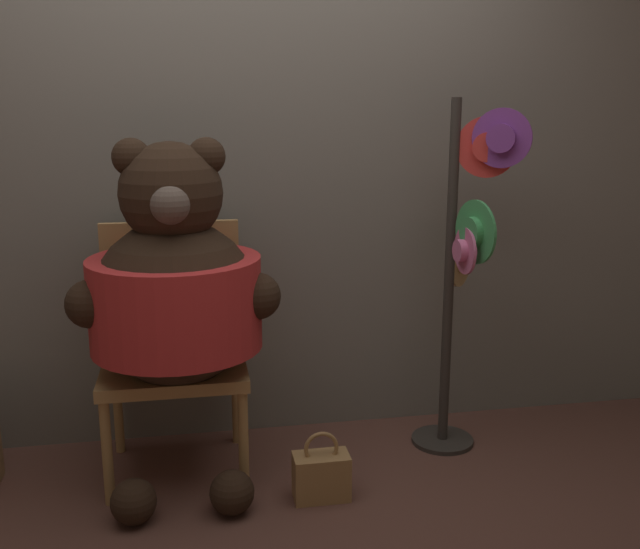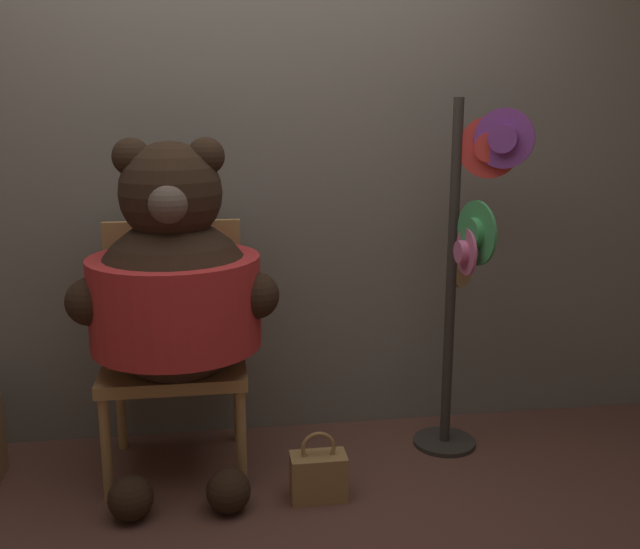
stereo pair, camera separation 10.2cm
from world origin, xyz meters
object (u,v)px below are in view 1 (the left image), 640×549
object	(u,v)px
chair	(174,340)
hat_display_rack	(467,253)
teddy_bear	(176,292)
handbag_on_ground	(321,475)

from	to	relation	value
chair	hat_display_rack	distance (m)	1.29
chair	hat_display_rack	bearing A→B (deg)	-4.50
teddy_bear	handbag_on_ground	bearing A→B (deg)	-24.45
chair	handbag_on_ground	distance (m)	0.82
chair	teddy_bear	world-z (taller)	teddy_bear
teddy_bear	handbag_on_ground	world-z (taller)	teddy_bear
chair	handbag_on_ground	size ratio (longest dim) A/B	3.66
teddy_bear	hat_display_rack	size ratio (longest dim) A/B	0.90
chair	handbag_on_ground	xyz separation A→B (m)	(0.55, -0.42, -0.45)
chair	hat_display_rack	size ratio (longest dim) A/B	0.67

